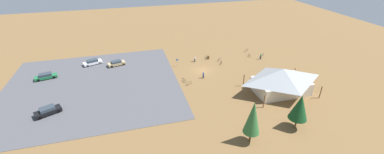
{
  "coord_description": "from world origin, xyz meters",
  "views": [
    {
      "loc": [
        17.51,
        53.44,
        27.88
      ],
      "look_at": [
        4.11,
        4.93,
        1.2
      ],
      "focal_mm": 23.09,
      "sensor_mm": 36.0,
      "label": 1
    }
  ],
  "objects": [
    {
      "name": "bicycle_silver_near_sign",
      "position": [
        -16.5,
        -8.65,
        0.38
      ],
      "size": [
        1.5,
        0.83,
        0.8
      ],
      "color": "black",
      "rests_on": "ground"
    },
    {
      "name": "lot_sign",
      "position": [
        5.66,
        -4.0,
        1.41
      ],
      "size": [
        0.56,
        0.08,
        2.2
      ],
      "color": "#99999E",
      "rests_on": "ground"
    },
    {
      "name": "bicycle_red_by_bin",
      "position": [
        -15.55,
        -4.78,
        0.38
      ],
      "size": [
        0.48,
        1.78,
        0.86
      ],
      "color": "black",
      "rests_on": "ground"
    },
    {
      "name": "car_tan_front_row",
      "position": [
        20.96,
        -8.83,
        0.7
      ],
      "size": [
        4.76,
        2.94,
        1.28
      ],
      "color": "tan",
      "rests_on": "parking_lot_asphalt"
    },
    {
      "name": "car_black_back_corner",
      "position": [
        33.43,
        9.95,
        0.78
      ],
      "size": [
        4.89,
        3.62,
        1.47
      ],
      "color": "black",
      "rests_on": "parking_lot_asphalt"
    },
    {
      "name": "bicycle_purple_yard_center",
      "position": [
        -19.25,
        -4.02,
        0.4
      ],
      "size": [
        1.5,
        1.0,
        0.88
      ],
      "color": "black",
      "rests_on": "ground"
    },
    {
      "name": "bicycle_yellow_trailside",
      "position": [
        5.19,
        6.23,
        0.36
      ],
      "size": [
        1.59,
        0.77,
        0.77
      ],
      "color": "black",
      "rests_on": "ground"
    },
    {
      "name": "pine_midwest",
      "position": [
        -8.78,
        25.58,
        4.24
      ],
      "size": [
        3.11,
        3.11,
        6.52
      ],
      "color": "brown",
      "rests_on": "ground"
    },
    {
      "name": "ground",
      "position": [
        0.0,
        0.0,
        0.0
      ],
      "size": [
        160.0,
        160.0,
        0.0
      ],
      "primitive_type": "plane",
      "color": "brown",
      "rests_on": "ground"
    },
    {
      "name": "bicycle_blue_yard_right",
      "position": [
        -3.28,
        -6.95,
        0.34
      ],
      "size": [
        0.5,
        1.66,
        0.76
      ],
      "color": "black",
      "rests_on": "ground"
    },
    {
      "name": "trash_bin",
      "position": [
        -3.77,
        -6.48,
        0.45
      ],
      "size": [
        0.6,
        0.6,
        0.9
      ],
      "primitive_type": "cylinder",
      "color": "brown",
      "rests_on": "ground"
    },
    {
      "name": "bicycle_black_yard_left",
      "position": [
        -5.88,
        -2.25,
        0.36
      ],
      "size": [
        1.0,
        1.44,
        0.81
      ],
      "color": "black",
      "rests_on": "ground"
    },
    {
      "name": "visitor_by_pavilion",
      "position": [
        -17.75,
        -2.46,
        0.91
      ],
      "size": [
        0.36,
        0.36,
        1.73
      ],
      "color": "#2D3347",
      "rests_on": "ground"
    },
    {
      "name": "visitor_near_lot",
      "position": [
        0.4,
        -5.69,
        0.89
      ],
      "size": [
        0.39,
        0.4,
        1.69
      ],
      "color": "#2D3347",
      "rests_on": "ground"
    },
    {
      "name": "bike_pavilion",
      "position": [
        -13.01,
        14.35,
        3.06
      ],
      "size": [
        13.35,
        9.15,
        5.49
      ],
      "color": "beige",
      "rests_on": "ground"
    },
    {
      "name": "bicycle_green_near_porch",
      "position": [
        5.84,
        4.54,
        0.39
      ],
      "size": [
        0.63,
        1.66,
        0.85
      ],
      "color": "black",
      "rests_on": "ground"
    },
    {
      "name": "parking_lot_asphalt",
      "position": [
        26.34,
        0.74,
        0.03
      ],
      "size": [
        38.12,
        35.95,
        0.05
      ],
      "primitive_type": "cube",
      "color": "#4C4C51",
      "rests_on": "ground"
    },
    {
      "name": "car_green_second_row",
      "position": [
        37.15,
        -5.58,
        0.73
      ],
      "size": [
        5.03,
        2.79,
        1.37
      ],
      "color": "#1E6B3D",
      "rests_on": "parking_lot_asphalt"
    },
    {
      "name": "bicycle_white_lone_west",
      "position": [
        -6.24,
        -4.5,
        0.35
      ],
      "size": [
        1.28,
        1.19,
        0.76
      ],
      "color": "black",
      "rests_on": "ground"
    },
    {
      "name": "car_white_near_entry",
      "position": [
        27.08,
        -11.15,
        0.71
      ],
      "size": [
        5.06,
        3.35,
        1.33
      ],
      "color": "white",
      "rests_on": "parking_lot_asphalt"
    },
    {
      "name": "visitor_crossing_yard",
      "position": [
        1.05,
        3.97,
        0.87
      ],
      "size": [
        0.36,
        0.36,
        1.67
      ],
      "color": "#2D3347",
      "rests_on": "ground"
    },
    {
      "name": "pine_far_west",
      "position": [
        0.46,
        26.63,
        4.75
      ],
      "size": [
        2.62,
        2.62,
        7.59
      ],
      "color": "brown",
      "rests_on": "ground"
    }
  ]
}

